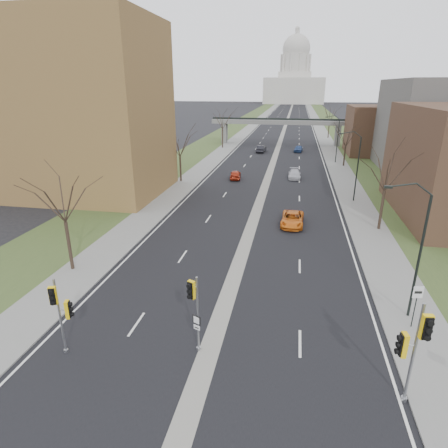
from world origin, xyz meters
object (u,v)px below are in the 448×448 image
(signal_pole_right, at_px, (414,342))
(car_right_near, at_px, (292,219))
(signal_pole_left, at_px, (61,307))
(car_right_mid, at_px, (294,174))
(car_right_far, at_px, (298,149))
(car_left_near, at_px, (235,175))
(speed_limit_sign, at_px, (417,299))
(signal_pole_median, at_px, (194,303))
(car_left_far, at_px, (261,149))

(signal_pole_right, relative_size, car_right_near, 1.07)
(signal_pole_right, bearing_deg, signal_pole_left, 171.41)
(car_right_mid, bearing_deg, car_right_far, 87.95)
(signal_pole_left, distance_m, car_left_near, 42.83)
(car_right_far, bearing_deg, speed_limit_sign, -77.88)
(signal_pole_median, relative_size, signal_pole_right, 0.87)
(car_left_far, bearing_deg, signal_pole_left, 91.27)
(signal_pole_left, bearing_deg, car_left_near, 69.28)
(speed_limit_sign, xyz_separation_m, car_right_far, (-6.90, 64.93, -1.33))
(signal_pole_right, bearing_deg, car_left_far, 92.97)
(speed_limit_sign, bearing_deg, car_right_far, 85.42)
(signal_pole_median, bearing_deg, car_right_mid, 106.62)
(signal_pole_left, distance_m, signal_pole_right, 17.25)
(speed_limit_sign, height_order, car_right_far, speed_limit_sign)
(signal_pole_left, bearing_deg, speed_limit_sign, 0.02)
(signal_pole_left, xyz_separation_m, car_right_near, (11.82, 22.96, -2.31))
(speed_limit_sign, bearing_deg, signal_pole_median, -170.32)
(car_right_far, bearing_deg, car_right_mid, -85.23)
(signal_pole_right, height_order, car_right_near, signal_pole_right)
(car_left_near, bearing_deg, signal_pole_median, 89.62)
(speed_limit_sign, height_order, car_right_near, speed_limit_sign)
(signal_pole_median, bearing_deg, speed_limit_sign, 43.36)
(signal_pole_right, distance_m, car_right_mid, 45.62)
(car_left_near, bearing_deg, car_right_mid, -172.75)
(signal_pole_right, xyz_separation_m, car_right_far, (-4.86, 71.22, -2.76))
(car_left_far, xyz_separation_m, car_right_mid, (7.54, -24.00, -0.09))
(car_right_far, bearing_deg, signal_pole_left, -93.84)
(signal_pole_median, distance_m, car_right_mid, 43.86)
(car_right_mid, bearing_deg, car_right_near, -90.71)
(signal_pole_left, relative_size, speed_limit_sign, 1.63)
(car_right_mid, bearing_deg, car_left_near, -167.14)
(signal_pole_median, bearing_deg, car_right_near, 100.18)
(car_right_near, bearing_deg, signal_pole_right, -74.84)
(car_left_far, bearing_deg, car_right_far, -161.29)
(signal_pole_median, relative_size, car_left_far, 1.00)
(signal_pole_left, xyz_separation_m, car_right_mid, (11.80, 44.93, -2.33))
(signal_pole_right, distance_m, car_left_far, 70.47)
(signal_pole_median, bearing_deg, car_left_far, 115.28)
(signal_pole_right, bearing_deg, signal_pole_median, 163.02)
(car_left_near, relative_size, car_right_near, 0.83)
(signal_pole_median, relative_size, car_right_mid, 0.99)
(speed_limit_sign, xyz_separation_m, car_left_near, (-16.72, 36.68, -1.35))
(car_right_near, relative_size, car_right_mid, 1.07)
(car_left_near, height_order, car_right_near, car_left_near)
(signal_pole_left, xyz_separation_m, car_left_far, (4.26, 68.93, -2.24))
(car_left_far, xyz_separation_m, car_right_far, (8.12, 2.01, -0.05))
(speed_limit_sign, height_order, car_left_far, speed_limit_sign)
(car_right_near, bearing_deg, signal_pole_median, -100.83)
(speed_limit_sign, xyz_separation_m, car_left_far, (-15.02, 62.92, -1.29))
(signal_pole_median, height_order, car_left_near, signal_pole_median)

